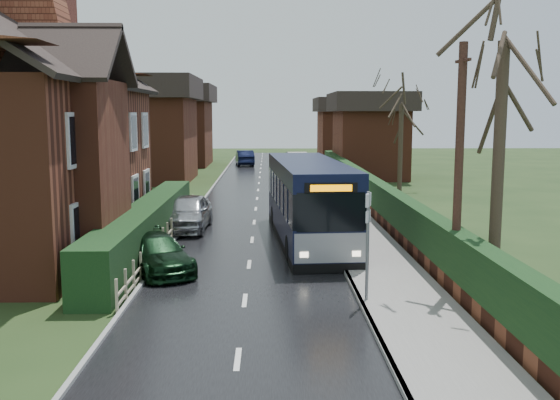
{
  "coord_description": "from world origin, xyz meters",
  "views": [
    {
      "loc": [
        0.62,
        -18.1,
        4.98
      ],
      "look_at": [
        1.07,
        4.61,
        1.8
      ],
      "focal_mm": 40.0,
      "sensor_mm": 36.0,
      "label": 1
    }
  ],
  "objects_px": {
    "bus": "(308,202)",
    "car_green": "(156,253)",
    "bus_stop_sign": "(368,231)",
    "telegraph_pole": "(459,169)",
    "car_silver": "(188,213)",
    "brick_house": "(9,130)"
  },
  "relations": [
    {
      "from": "bus",
      "to": "car_green",
      "type": "bearing_deg",
      "value": -142.05
    },
    {
      "from": "car_silver",
      "to": "car_green",
      "type": "distance_m",
      "value": 7.03
    },
    {
      "from": "bus",
      "to": "car_green",
      "type": "height_order",
      "value": "bus"
    },
    {
      "from": "brick_house",
      "to": "bus_stop_sign",
      "type": "xyz_separation_m",
      "value": [
        11.93,
        -7.13,
        -2.41
      ]
    },
    {
      "from": "bus",
      "to": "car_green",
      "type": "relative_size",
      "value": 2.61
    },
    {
      "from": "bus_stop_sign",
      "to": "car_green",
      "type": "bearing_deg",
      "value": 169.22
    },
    {
      "from": "telegraph_pole",
      "to": "car_silver",
      "type": "bearing_deg",
      "value": 125.67
    },
    {
      "from": "car_silver",
      "to": "car_green",
      "type": "xyz_separation_m",
      "value": [
        -0.1,
        -7.03,
        -0.18
      ]
    },
    {
      "from": "bus",
      "to": "telegraph_pole",
      "type": "xyz_separation_m",
      "value": [
        3.6,
        -7.17,
        1.91
      ]
    },
    {
      "from": "car_green",
      "to": "telegraph_pole",
      "type": "xyz_separation_m",
      "value": [
        8.7,
        -2.59,
        2.88
      ]
    },
    {
      "from": "car_green",
      "to": "telegraph_pole",
      "type": "height_order",
      "value": "telegraph_pole"
    },
    {
      "from": "bus",
      "to": "telegraph_pole",
      "type": "distance_m",
      "value": 8.24
    },
    {
      "from": "bus",
      "to": "bus_stop_sign",
      "type": "bearing_deg",
      "value": -86.94
    },
    {
      "from": "car_silver",
      "to": "telegraph_pole",
      "type": "xyz_separation_m",
      "value": [
        8.6,
        -9.62,
        2.7
      ]
    },
    {
      "from": "brick_house",
      "to": "telegraph_pole",
      "type": "relative_size",
      "value": 2.13
    },
    {
      "from": "bus",
      "to": "car_silver",
      "type": "xyz_separation_m",
      "value": [
        -5.0,
        2.45,
        -0.79
      ]
    },
    {
      "from": "brick_house",
      "to": "bus",
      "type": "xyz_separation_m",
      "value": [
        10.94,
        1.02,
        -2.82
      ]
    },
    {
      "from": "car_silver",
      "to": "car_green",
      "type": "bearing_deg",
      "value": -89.02
    },
    {
      "from": "car_green",
      "to": "bus_stop_sign",
      "type": "bearing_deg",
      "value": -56.7
    },
    {
      "from": "brick_house",
      "to": "bus",
      "type": "relative_size",
      "value": 1.4
    },
    {
      "from": "bus",
      "to": "brick_house",
      "type": "bearing_deg",
      "value": -178.62
    },
    {
      "from": "car_silver",
      "to": "telegraph_pole",
      "type": "height_order",
      "value": "telegraph_pole"
    }
  ]
}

